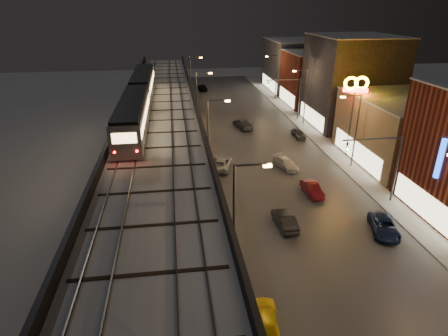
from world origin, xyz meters
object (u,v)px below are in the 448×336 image
subway_train (139,97)px  car_onc_dark (384,227)px  car_mid_dark (243,124)px  car_near_white (285,221)px  car_mid_silver (222,163)px  car_onc_silver (312,189)px  car_taxi (265,320)px  car_onc_red (299,134)px  car_far_white (202,88)px  car_onc_white (286,164)px

subway_train → car_onc_dark: bearing=-42.6°
car_mid_dark → car_near_white: bearing=76.3°
car_mid_silver → car_onc_silver: (8.52, -8.15, -0.02)m
car_taxi → car_mid_dark: car_mid_dark is taller
car_near_white → car_onc_dark: bearing=163.6°
car_onc_silver → car_onc_red: (4.46, 17.96, -0.02)m
car_mid_silver → car_onc_dark: (12.25, -15.96, -0.03)m
car_far_white → car_onc_silver: 53.39m
car_mid_silver → car_onc_silver: size_ratio=1.23×
car_onc_red → car_onc_white: bearing=-116.6°
car_taxi → car_onc_dark: car_taxi is taller
car_mid_silver → car_onc_dark: car_mid_silver is taller
car_taxi → car_onc_white: 25.14m
car_taxi → car_onc_silver: (9.08, 16.64, -0.02)m
car_far_white → car_onc_red: car_far_white is taller
car_mid_dark → car_onc_dark: (6.72, -31.52, -0.10)m
car_taxi → car_onc_white: car_taxi is taller
car_onc_white → car_onc_red: size_ratio=1.15×
car_far_white → car_onc_red: 36.83m
subway_train → car_onc_white: 19.59m
car_mid_dark → car_onc_dark: size_ratio=1.11×
subway_train → car_onc_white: (17.31, -5.14, -7.61)m
car_onc_silver → car_mid_dark: bearing=94.9°
car_near_white → car_mid_dark: (1.64, 29.38, 0.06)m
car_onc_dark → subway_train: bearing=154.5°
car_near_white → car_onc_silver: bearing=-131.3°
car_near_white → car_mid_dark: bearing=-95.2°
subway_train → car_onc_dark: size_ratio=7.11×
car_onc_dark → car_onc_white: bearing=123.8°
subway_train → car_onc_red: (22.52, 5.73, -7.60)m
car_taxi → car_near_white: car_near_white is taller
car_taxi → car_near_white: (4.45, 10.97, 0.01)m
car_onc_silver → car_taxi: bearing=-120.9°
car_far_white → car_mid_dark: bearing=87.2°
car_onc_red → car_mid_dark: bearing=141.4°
subway_train → car_far_white: size_ratio=7.44×
car_onc_red → car_far_white: bearing=107.4°
car_near_white → car_onc_white: car_near_white is taller
car_onc_silver → car_onc_dark: bearing=-66.7°
car_taxi → car_onc_dark: size_ratio=0.85×
car_mid_silver → car_onc_dark: 20.12m
car_near_white → car_mid_silver: (-3.89, 13.81, -0.01)m
subway_train → car_onc_silver: subway_train is taller
car_mid_dark → car_far_white: 29.50m
car_onc_silver → car_onc_dark: size_ratio=0.85×
car_taxi → car_far_white: car_far_white is taller
car_onc_white → car_mid_silver: bearing=155.6°
car_mid_silver → car_onc_red: car_mid_silver is taller
car_onc_silver → car_onc_white: size_ratio=0.93×
car_taxi → car_mid_dark: (6.08, 40.35, 0.08)m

